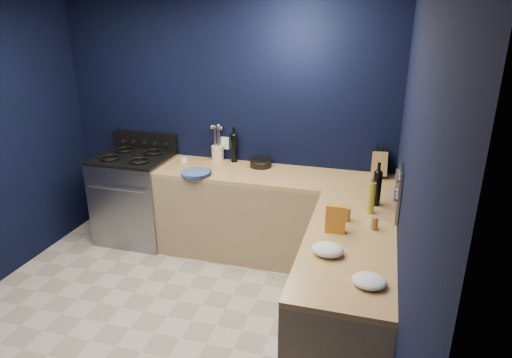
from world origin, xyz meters
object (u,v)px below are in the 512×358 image
(plate_stack, at_px, (196,173))
(crouton_bag, at_px, (336,219))
(knife_block, at_px, (379,164))
(gas_range, at_px, (136,199))
(utensil_crock, at_px, (218,153))

(plate_stack, xyz_separation_m, crouton_bag, (1.43, -0.83, 0.09))
(plate_stack, distance_m, knife_block, 1.77)
(crouton_bag, bearing_deg, plate_stack, 148.12)
(gas_range, height_order, knife_block, knife_block)
(plate_stack, height_order, crouton_bag, crouton_bag)
(knife_block, height_order, crouton_bag, knife_block)
(utensil_crock, bearing_deg, knife_block, -0.43)
(gas_range, relative_size, crouton_bag, 4.38)
(gas_range, height_order, plate_stack, plate_stack)
(utensil_crock, bearing_deg, gas_range, -162.59)
(crouton_bag, bearing_deg, knife_block, 76.55)
(plate_stack, height_order, utensil_crock, utensil_crock)
(gas_range, bearing_deg, crouton_bag, -24.92)
(plate_stack, distance_m, crouton_bag, 1.66)
(knife_block, xyz_separation_m, crouton_bag, (-0.27, -1.30, -0.01))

